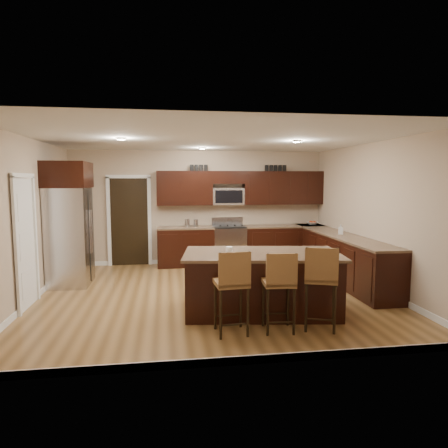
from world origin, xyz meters
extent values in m
plane|color=olive|center=(0.00, 0.00, 0.00)|extent=(6.00, 6.00, 0.00)
plane|color=silver|center=(0.00, 0.00, 2.70)|extent=(6.00, 6.00, 0.00)
plane|color=tan|center=(0.00, 2.75, 1.35)|extent=(6.00, 0.00, 6.00)
plane|color=tan|center=(-3.00, 0.00, 1.35)|extent=(0.00, 5.50, 5.50)
plane|color=tan|center=(3.00, 0.00, 1.35)|extent=(0.00, 5.50, 5.50)
cube|color=black|center=(-0.35, 2.45, 0.44)|extent=(1.30, 0.60, 0.88)
cube|color=black|center=(2.03, 2.45, 0.44)|extent=(1.94, 0.60, 0.88)
cube|color=black|center=(2.70, 0.48, 0.44)|extent=(0.60, 3.35, 0.88)
cube|color=brown|center=(-0.35, 2.45, 0.90)|extent=(1.30, 0.63, 0.04)
cube|color=brown|center=(2.03, 2.45, 0.90)|extent=(1.94, 0.63, 0.04)
cube|color=brown|center=(2.70, 0.48, 0.90)|extent=(0.63, 3.35, 0.04)
cube|color=black|center=(-0.35, 2.58, 1.82)|extent=(1.30, 0.33, 0.80)
cube|color=black|center=(2.03, 2.58, 1.82)|extent=(1.94, 0.33, 0.80)
cube|color=black|center=(0.68, 2.58, 2.07)|extent=(0.76, 0.33, 0.30)
cube|color=silver|center=(0.68, 2.45, 0.45)|extent=(0.76, 0.64, 0.90)
cube|color=black|center=(0.68, 2.45, 0.91)|extent=(0.76, 0.60, 0.03)
cube|color=black|center=(0.68, 2.15, 0.45)|extent=(0.65, 0.01, 0.45)
cube|color=silver|center=(0.68, 2.72, 1.02)|extent=(0.76, 0.05, 0.18)
cube|color=silver|center=(0.68, 2.60, 1.62)|extent=(0.76, 0.31, 0.40)
cube|color=black|center=(-1.65, 2.73, 1.03)|extent=(0.85, 0.03, 2.06)
cube|color=white|center=(-2.98, -0.30, 1.02)|extent=(0.03, 0.80, 2.04)
cube|color=black|center=(0.64, -1.04, 0.44)|extent=(2.37, 1.41, 0.88)
cube|color=brown|center=(0.64, -1.04, 0.90)|extent=(2.48, 1.53, 0.04)
cube|color=black|center=(0.64, -1.04, 0.04)|extent=(2.28, 1.32, 0.09)
cube|color=brown|center=(0.04, -1.82, 0.67)|extent=(0.45, 0.45, 0.06)
cube|color=brown|center=(0.05, -2.01, 0.89)|extent=(0.42, 0.07, 0.45)
cylinder|color=black|center=(-0.14, -2.00, 0.32)|extent=(0.04, 0.04, 0.64)
cylinder|color=black|center=(0.22, -2.00, 0.32)|extent=(0.04, 0.04, 0.64)
cylinder|color=black|center=(-0.14, -1.64, 0.32)|extent=(0.04, 0.04, 0.64)
cylinder|color=black|center=(0.22, -1.64, 0.32)|extent=(0.04, 0.04, 0.64)
cube|color=brown|center=(0.68, -1.82, 0.65)|extent=(0.43, 0.43, 0.06)
cube|color=brown|center=(0.66, -2.00, 0.86)|extent=(0.41, 0.07, 0.43)
cylinder|color=black|center=(0.50, -2.00, 0.31)|extent=(0.03, 0.03, 0.62)
cylinder|color=black|center=(0.85, -2.00, 0.31)|extent=(0.03, 0.03, 0.62)
cylinder|color=black|center=(0.50, -1.65, 0.31)|extent=(0.03, 0.03, 0.62)
cylinder|color=black|center=(0.85, -1.65, 0.31)|extent=(0.03, 0.03, 0.62)
cube|color=brown|center=(1.26, -1.82, 0.69)|extent=(0.54, 0.54, 0.06)
cube|color=brown|center=(1.19, -2.00, 0.91)|extent=(0.41, 0.18, 0.46)
cylinder|color=black|center=(1.08, -2.01, 0.33)|extent=(0.04, 0.04, 0.66)
cylinder|color=black|center=(1.44, -2.01, 0.33)|extent=(0.04, 0.04, 0.66)
cylinder|color=black|center=(1.08, -1.64, 0.33)|extent=(0.04, 0.04, 0.66)
cylinder|color=black|center=(1.44, -1.64, 0.33)|extent=(0.04, 0.04, 0.66)
cube|color=silver|center=(-2.62, 1.07, 0.93)|extent=(0.72, 0.93, 1.86)
cube|color=black|center=(-2.26, 1.07, 0.93)|extent=(0.01, 0.02, 1.77)
cylinder|color=silver|center=(-2.23, 0.99, 1.03)|extent=(0.02, 0.02, 0.83)
cylinder|color=silver|center=(-2.23, 1.15, 1.03)|extent=(0.02, 0.02, 0.83)
cube|color=black|center=(-2.62, 1.07, 2.11)|extent=(0.78, 0.99, 0.49)
cube|color=brown|center=(0.21, 1.51, 0.01)|extent=(1.03, 0.87, 0.01)
imported|color=silver|center=(2.75, 2.45, 0.95)|extent=(0.32, 0.32, 0.07)
imported|color=#B2B2B2|center=(2.70, 0.74, 1.02)|extent=(0.12, 0.12, 0.20)
cylinder|color=silver|center=(-0.31, 2.45, 1.01)|extent=(0.12, 0.12, 0.19)
cylinder|color=silver|center=(-0.10, 2.45, 1.01)|extent=(0.11, 0.11, 0.18)
cylinder|color=white|center=(0.14, -1.04, 0.97)|extent=(0.10, 0.10, 0.10)
camera|label=1|loc=(-0.78, -6.84, 2.01)|focal=32.00mm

